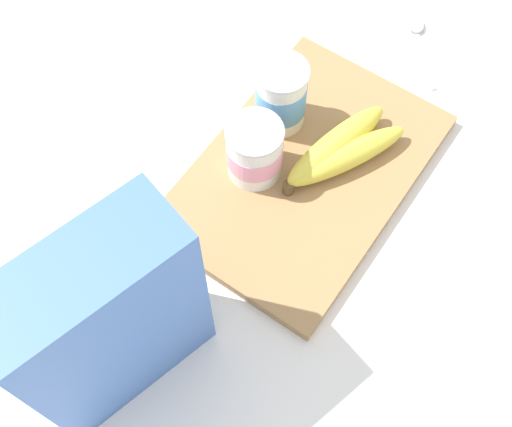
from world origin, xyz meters
name	(u,v)px	position (x,y,z in m)	size (l,w,h in m)	color
ground_plane	(305,176)	(0.00, 0.00, 0.00)	(2.40, 2.40, 0.00)	silver
cutting_board	(305,172)	(0.00, 0.00, 0.01)	(0.36, 0.24, 0.02)	#A37A4C
cereal_box	(107,322)	(-0.31, 0.03, 0.13)	(0.18, 0.08, 0.26)	#4770B7
yogurt_cup_front	(255,151)	(-0.04, 0.05, 0.06)	(0.07, 0.07, 0.08)	white
yogurt_cup_back	(281,96)	(0.04, 0.07, 0.06)	(0.07, 0.07, 0.10)	white
banana_bunch	(341,150)	(0.04, -0.03, 0.04)	(0.17, 0.11, 0.04)	yellow
spoon	(420,38)	(0.28, -0.01, 0.01)	(0.11, 0.10, 0.01)	silver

